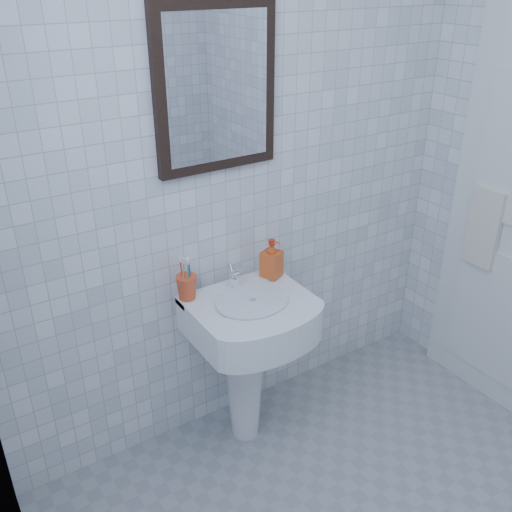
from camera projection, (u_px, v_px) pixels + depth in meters
wall_back at (240, 160)px, 2.31m from camera, size 2.20×0.02×2.50m
wall_left at (36, 477)px, 0.88m from camera, size 0.02×2.40×2.50m
washbasin at (247, 345)px, 2.43m from camera, size 0.49×0.36×0.76m
faucet at (235, 278)px, 2.37m from camera, size 0.04×0.10×0.11m
toothbrush_cup at (187, 287)px, 2.28m from camera, size 0.11×0.11×0.10m
soap_dispenser at (272, 258)px, 2.44m from camera, size 0.10×0.10×0.17m
wall_mirror at (216, 88)px, 2.11m from camera, size 0.50×0.04×0.62m
towel_ring at (494, 191)px, 2.57m from camera, size 0.01×0.18×0.18m
hand_towel at (484, 228)px, 2.64m from camera, size 0.03×0.16×0.38m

